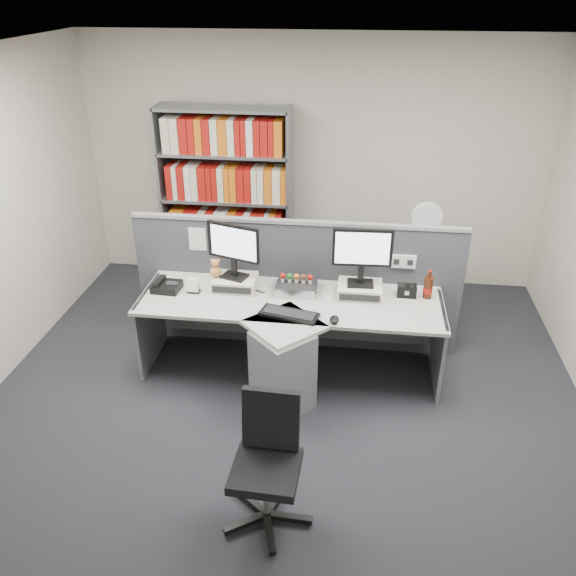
# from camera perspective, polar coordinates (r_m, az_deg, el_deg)

# --- Properties ---
(ground) EXTENTS (5.50, 5.50, 0.00)m
(ground) POSITION_cam_1_polar(r_m,az_deg,el_deg) (4.79, -1.00, -13.45)
(ground) COLOR #282A2F
(ground) RESTS_ON ground
(room_shell) EXTENTS (5.04, 5.54, 2.72)m
(room_shell) POSITION_cam_1_polar(r_m,az_deg,el_deg) (3.85, -1.22, 6.96)
(room_shell) COLOR beige
(room_shell) RESTS_ON ground
(partition) EXTENTS (3.00, 0.08, 1.27)m
(partition) POSITION_cam_1_polar(r_m,az_deg,el_deg) (5.45, 0.84, 0.41)
(partition) COLOR #414249
(partition) RESTS_ON ground
(desk) EXTENTS (2.60, 1.20, 0.72)m
(desk) POSITION_cam_1_polar(r_m,az_deg,el_deg) (4.99, -0.08, -5.01)
(desk) COLOR #B0B0AA
(desk) RESTS_ON ground
(monitor_riser_left) EXTENTS (0.38, 0.31, 0.10)m
(monitor_riser_left) POSITION_cam_1_polar(r_m,az_deg,el_deg) (5.24, -5.15, 0.55)
(monitor_riser_left) COLOR beige
(monitor_riser_left) RESTS_ON desk
(monitor_riser_right) EXTENTS (0.38, 0.31, 0.10)m
(monitor_riser_right) POSITION_cam_1_polar(r_m,az_deg,el_deg) (5.13, 6.96, -0.16)
(monitor_riser_right) COLOR beige
(monitor_riser_right) RESTS_ON desk
(monitor_left) EXTENTS (0.47, 0.22, 0.50)m
(monitor_left) POSITION_cam_1_polar(r_m,az_deg,el_deg) (5.09, -5.31, 4.03)
(monitor_left) COLOR black
(monitor_left) RESTS_ON monitor_riser_left
(monitor_right) EXTENTS (0.50, 0.17, 0.51)m
(monitor_right) POSITION_cam_1_polar(r_m,az_deg,el_deg) (4.98, 7.19, 3.46)
(monitor_right) COLOR black
(monitor_right) RESTS_ON monitor_riser_right
(desktop_pc) EXTENTS (0.34, 0.31, 0.09)m
(desktop_pc) POSITION_cam_1_polar(r_m,az_deg,el_deg) (5.16, 0.84, 0.16)
(desktop_pc) COLOR black
(desktop_pc) RESTS_ON desk
(figurines) EXTENTS (0.29, 0.05, 0.09)m
(figurines) POSITION_cam_1_polar(r_m,az_deg,el_deg) (5.10, 0.82, 1.04)
(figurines) COLOR beige
(figurines) RESTS_ON desktop_pc
(keyboard) EXTENTS (0.51, 0.29, 0.03)m
(keyboard) POSITION_cam_1_polar(r_m,az_deg,el_deg) (4.80, 0.12, -2.54)
(keyboard) COLOR black
(keyboard) RESTS_ON desk
(mouse) EXTENTS (0.08, 0.12, 0.05)m
(mouse) POSITION_cam_1_polar(r_m,az_deg,el_deg) (4.73, 4.50, -3.06)
(mouse) COLOR black
(mouse) RESTS_ON desk
(desk_phone) EXTENTS (0.25, 0.23, 0.10)m
(desk_phone) POSITION_cam_1_polar(r_m,az_deg,el_deg) (5.29, -11.70, 0.19)
(desk_phone) COLOR black
(desk_phone) RESTS_ON desk
(desk_calendar) EXTENTS (0.11, 0.08, 0.13)m
(desk_calendar) POSITION_cam_1_polar(r_m,az_deg,el_deg) (5.20, -9.12, 0.12)
(desk_calendar) COLOR black
(desk_calendar) RESTS_ON desk
(plush_toy) EXTENTS (0.10, 0.10, 0.17)m
(plush_toy) POSITION_cam_1_polar(r_m,az_deg,el_deg) (5.21, -7.03, 1.81)
(plush_toy) COLOR #CD8744
(plush_toy) RESTS_ON monitor_riser_left
(speaker) EXTENTS (0.17, 0.09, 0.11)m
(speaker) POSITION_cam_1_polar(r_m,az_deg,el_deg) (5.17, 11.39, -0.25)
(speaker) COLOR black
(speaker) RESTS_ON desk
(cola_bottle) EXTENTS (0.08, 0.08, 0.26)m
(cola_bottle) POSITION_cam_1_polar(r_m,az_deg,el_deg) (5.17, 13.38, 0.04)
(cola_bottle) COLOR #3F190A
(cola_bottle) RESTS_ON desk
(shelving_unit) EXTENTS (1.41, 0.40, 2.00)m
(shelving_unit) POSITION_cam_1_polar(r_m,az_deg,el_deg) (6.55, -5.92, 8.23)
(shelving_unit) COLOR gray
(shelving_unit) RESTS_ON ground
(filing_cabinet) EXTENTS (0.45, 0.61, 0.70)m
(filing_cabinet) POSITION_cam_1_polar(r_m,az_deg,el_deg) (6.26, 12.53, 0.48)
(filing_cabinet) COLOR gray
(filing_cabinet) RESTS_ON ground
(desk_fan) EXTENTS (0.32, 0.19, 0.54)m
(desk_fan) POSITION_cam_1_polar(r_m,az_deg,el_deg) (5.99, 13.20, 6.30)
(desk_fan) COLOR white
(desk_fan) RESTS_ON filing_cabinet
(office_chair) EXTENTS (0.57, 0.59, 0.89)m
(office_chair) POSITION_cam_1_polar(r_m,az_deg,el_deg) (3.88, -1.97, -16.06)
(office_chair) COLOR silver
(office_chair) RESTS_ON ground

